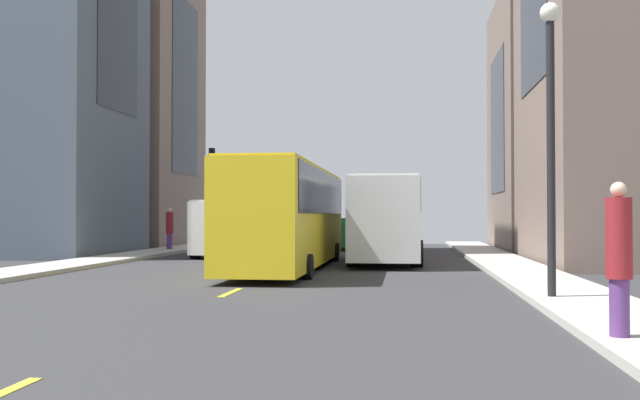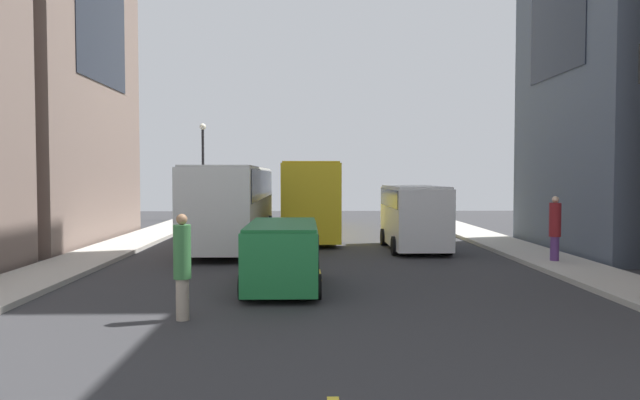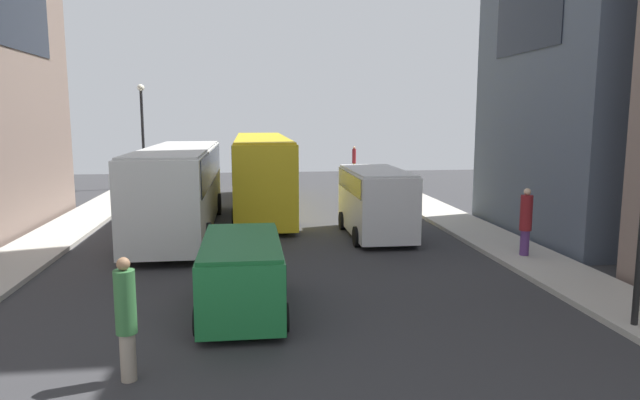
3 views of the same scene
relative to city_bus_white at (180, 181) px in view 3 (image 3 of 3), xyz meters
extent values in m
plane|color=#333335|center=(3.51, 2.69, -2.01)|extent=(42.37, 42.37, 0.00)
cube|color=#B2ADA3|center=(-4.55, 2.69, -1.93)|extent=(2.25, 44.00, 0.15)
cube|color=#B2ADA3|center=(11.57, 2.69, -1.93)|extent=(2.25, 44.00, 0.15)
cube|color=yellow|center=(3.51, -7.81, -2.00)|extent=(0.16, 2.00, 0.01)
cube|color=yellow|center=(3.51, 2.69, -2.00)|extent=(0.16, 2.00, 0.01)
cube|color=yellow|center=(3.51, 13.19, -2.00)|extent=(0.16, 2.00, 0.01)
cube|color=yellow|center=(3.51, 23.69, -2.00)|extent=(0.16, 2.00, 0.01)
cube|color=silver|center=(0.00, 0.00, -0.23)|extent=(2.55, 11.82, 3.00)
cube|color=black|center=(0.00, 0.00, 0.62)|extent=(2.60, 10.88, 1.20)
cube|color=beige|center=(0.00, 0.00, 1.31)|extent=(2.45, 11.35, 0.08)
cylinder|color=black|center=(-1.17, 3.66, -1.51)|extent=(0.46, 1.00, 1.00)
cylinder|color=black|center=(1.17, 3.66, -1.51)|extent=(0.46, 1.00, 1.00)
cylinder|color=black|center=(-1.17, -3.66, -1.51)|extent=(0.46, 1.00, 1.00)
cylinder|color=black|center=(1.17, -3.66, -1.51)|extent=(0.46, 1.00, 1.00)
cube|color=yellow|center=(3.34, 4.93, -0.15)|extent=(2.45, 13.80, 3.30)
cube|color=black|center=(3.34, 4.93, 0.71)|extent=(2.50, 12.70, 1.48)
cube|color=gold|center=(3.34, 4.93, 1.54)|extent=(2.35, 13.25, 0.08)
cylinder|color=black|center=(2.21, 9.21, -1.63)|extent=(0.44, 0.76, 0.76)
cylinder|color=black|center=(4.47, 9.21, -1.63)|extent=(0.44, 0.76, 0.76)
cylinder|color=black|center=(2.21, 0.65, -1.63)|extent=(0.44, 0.76, 0.76)
cylinder|color=black|center=(4.47, 0.65, -1.63)|extent=(0.44, 0.76, 0.76)
cube|color=white|center=(7.48, -2.03, -0.66)|extent=(2.05, 5.01, 2.30)
cube|color=black|center=(7.48, -2.03, 0.09)|extent=(2.09, 4.61, 0.69)
cube|color=silver|center=(7.48, -2.03, 0.53)|extent=(1.97, 4.81, 0.08)
cylinder|color=black|center=(6.54, -0.47, -1.65)|extent=(0.37, 0.72, 0.72)
cylinder|color=black|center=(8.43, -0.47, -1.65)|extent=(0.37, 0.72, 0.72)
cylinder|color=black|center=(6.54, -3.58, -1.65)|extent=(0.37, 0.72, 0.72)
cylinder|color=black|center=(8.43, -3.58, -1.65)|extent=(0.37, 0.72, 0.72)
cube|color=#1E7238|center=(2.52, -9.90, -1.09)|extent=(1.81, 4.15, 1.50)
cube|color=black|center=(2.52, -9.90, -0.70)|extent=(1.84, 3.82, 0.63)
cube|color=#1A612F|center=(2.52, -9.90, -0.30)|extent=(1.73, 3.99, 0.08)
cylinder|color=black|center=(1.69, -8.61, -1.70)|extent=(0.33, 0.62, 0.62)
cylinder|color=black|center=(3.35, -8.61, -1.70)|extent=(0.33, 0.62, 0.62)
cylinder|color=black|center=(1.69, -11.19, -1.70)|extent=(0.33, 0.62, 0.62)
cylinder|color=black|center=(3.35, -11.19, -1.70)|extent=(0.33, 0.62, 0.62)
cylinder|color=#593372|center=(11.45, -6.05, -1.45)|extent=(0.29, 0.29, 0.81)
cylinder|color=maroon|center=(11.45, -6.05, -0.49)|extent=(0.38, 0.38, 1.13)
sphere|color=beige|center=(11.45, -6.05, 0.19)|extent=(0.22, 0.22, 0.22)
cylinder|color=gray|center=(0.60, -13.11, -1.58)|extent=(0.27, 0.27, 0.86)
cylinder|color=#336B38|center=(0.60, -13.11, -0.59)|extent=(0.36, 0.36, 1.11)
sphere|color=#8C6647|center=(0.60, -13.11, 0.08)|extent=(0.23, 0.23, 0.23)
cylinder|color=#593372|center=(-3.86, 19.76, -1.44)|extent=(0.28, 0.28, 0.84)
cylinder|color=maroon|center=(-3.86, 19.76, -0.43)|extent=(0.37, 0.37, 1.18)
sphere|color=beige|center=(-3.86, 19.76, 0.27)|extent=(0.23, 0.23, 0.23)
cylinder|color=gold|center=(10.92, 20.69, -1.47)|extent=(0.22, 0.22, 0.78)
cylinder|color=maroon|center=(10.92, 20.69, -0.52)|extent=(0.30, 0.30, 1.12)
sphere|color=tan|center=(10.92, 20.69, 0.14)|extent=(0.21, 0.21, 0.21)
cylinder|color=black|center=(-3.93, 14.43, 1.15)|extent=(0.18, 0.18, 6.02)
sphere|color=silver|center=(-3.93, 14.43, 4.34)|extent=(0.44, 0.44, 0.44)
camera|label=1|loc=(-0.79, 30.81, -0.10)|focal=41.05mm
camera|label=2|loc=(3.16, -24.87, 0.97)|focal=32.11mm
camera|label=3|loc=(2.73, -22.68, 2.54)|focal=31.60mm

